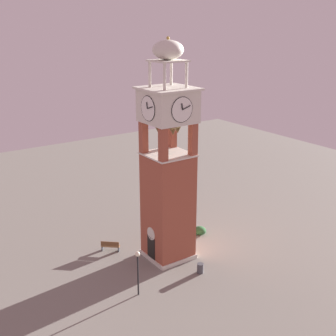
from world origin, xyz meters
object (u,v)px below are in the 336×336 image
(trash_bin, at_px, (200,268))
(clock_tower, at_px, (168,176))
(park_bench, at_px, (110,246))
(lamp_post, at_px, (138,265))

(trash_bin, bearing_deg, clock_tower, -171.10)
(clock_tower, relative_size, trash_bin, 22.40)
(clock_tower, distance_m, park_bench, 8.42)
(lamp_post, bearing_deg, trash_bin, 87.64)
(park_bench, relative_size, trash_bin, 1.87)
(clock_tower, height_order, park_bench, clock_tower)
(clock_tower, distance_m, lamp_post, 7.70)
(park_bench, relative_size, lamp_post, 0.43)
(lamp_post, bearing_deg, park_bench, 168.89)
(lamp_post, bearing_deg, clock_tower, 124.50)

